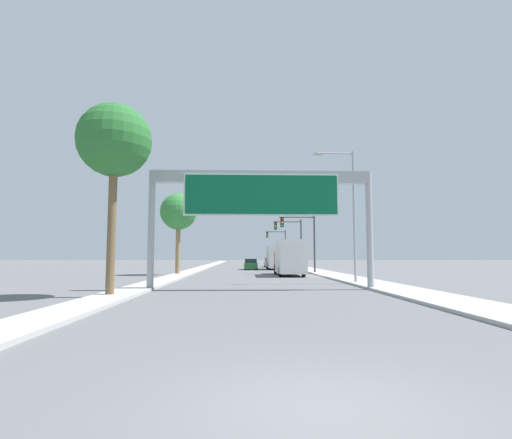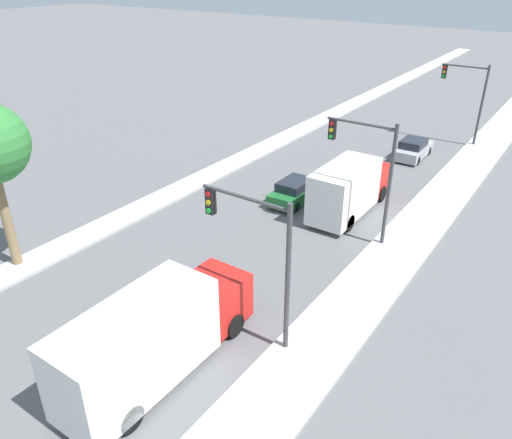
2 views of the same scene
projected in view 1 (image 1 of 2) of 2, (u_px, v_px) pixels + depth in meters
name	position (u px, v px, depth m)	size (l,w,h in m)	color
ground_plane	(324.00, 409.00, 5.29)	(300.00, 300.00, 0.00)	slate
sidewalk_right	(297.00, 267.00, 65.29)	(3.00, 120.00, 0.15)	#B0B0B0
median_strip_left	(205.00, 267.00, 64.80)	(2.00, 120.00, 0.15)	#B0B0B0
sign_gantry	(261.00, 193.00, 23.58)	(13.29, 0.73, 7.01)	#9EA0A5
car_far_right	(251.00, 264.00, 55.28)	(1.81, 4.32, 1.49)	#1E662D
car_near_right	(270.00, 263.00, 67.46)	(1.89, 4.28, 1.52)	#A5A8AD
truck_box_primary	(276.00, 258.00, 55.80)	(2.35, 7.31, 3.26)	red
truck_box_secondary	(289.00, 258.00, 39.56)	(2.46, 8.54, 3.43)	red
traffic_light_near_intersection	(303.00, 234.00, 43.68)	(3.96, 0.32, 6.46)	#3D3D3F
traffic_light_mid_block	(293.00, 237.00, 53.66)	(3.84, 0.32, 6.78)	#3D3D3F
traffic_light_far_intersection	(279.00, 242.00, 73.56)	(3.74, 0.32, 6.59)	#3D3D3F
palm_tree_foreground	(114.00, 142.00, 19.89)	(3.66, 3.66, 9.58)	brown
palm_tree_background	(179.00, 212.00, 40.95)	(3.75, 3.75, 8.35)	#8C704C
street_lamp_right	(349.00, 205.00, 28.47)	(2.95, 0.28, 9.49)	#9EA0A5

